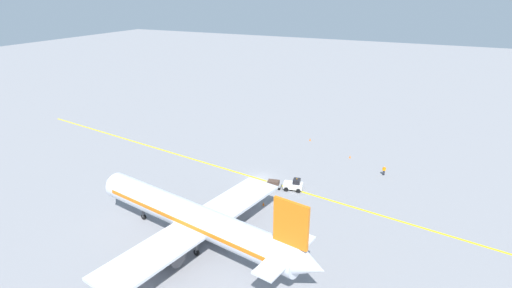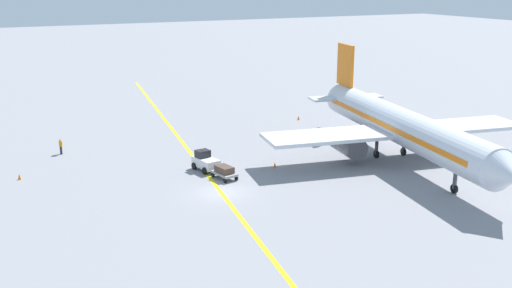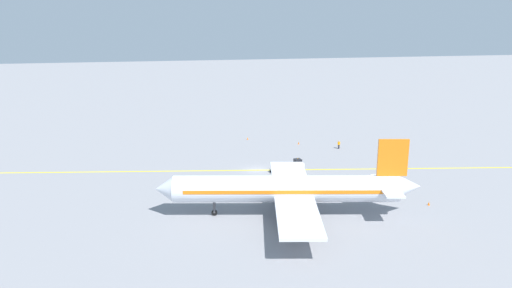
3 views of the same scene
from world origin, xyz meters
name	(u,v)px [view 1 (image 1 of 3)]	position (x,y,z in m)	size (l,w,h in m)	color
ground_plane	(259,179)	(0.00, 0.00, 0.00)	(400.00, 400.00, 0.00)	gray
apron_yellow_centreline	(259,179)	(0.00, 0.00, 0.00)	(0.40, 120.00, 0.01)	yellow
airplane_at_gate	(195,219)	(-20.13, -0.66, 3.71)	(28.48, 35.42, 10.60)	silver
baggage_tug_white	(294,185)	(-1.16, -6.59, 0.90)	(2.22, 3.23, 2.11)	white
baggage_cart_trailing	(274,183)	(-1.79, -3.35, 0.76)	(1.87, 2.82, 1.24)	gray
ground_crew_worker	(384,170)	(10.68, -18.70, 0.91)	(0.31, 0.56, 1.68)	#23232D
traffic_cone_near_nose	(263,204)	(-7.65, -4.25, 0.28)	(0.32, 0.32, 0.55)	orange
traffic_cone_mid_apron	(350,157)	(15.58, -11.74, 0.28)	(0.32, 0.32, 0.55)	orange
traffic_cone_by_wingtip	(310,139)	(21.17, -1.95, 0.28)	(0.32, 0.32, 0.55)	orange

